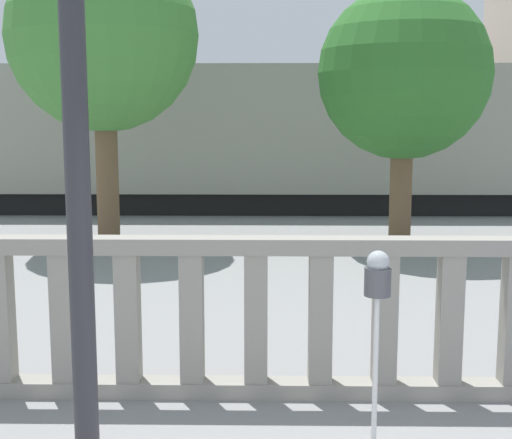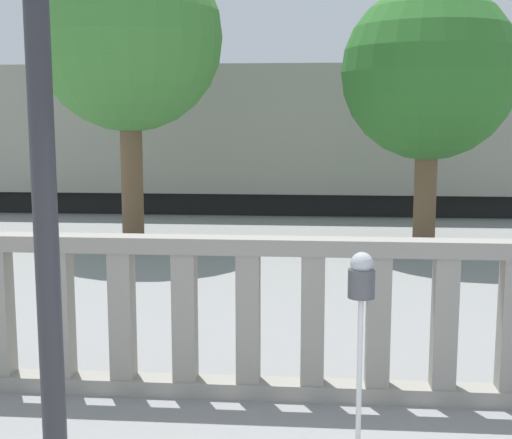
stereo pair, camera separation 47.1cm
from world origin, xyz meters
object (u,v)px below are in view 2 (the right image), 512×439
tree_left (128,38)px  train_far (371,130)px  parking_meter (361,288)px  lamppost (39,71)px  train_near (338,136)px  tree_right (429,74)px

tree_left → train_far: bearing=71.4°
parking_meter → lamppost: bearing=-145.5°
parking_meter → train_far: bearing=85.5°
train_far → train_near: bearing=-98.2°
train_near → train_far: size_ratio=1.07×
tree_left → train_near: bearing=50.8°
tree_left → parking_meter: bearing=-64.9°
train_near → train_far: (1.77, 12.23, -0.12)m
train_near → tree_right: tree_right is taller
train_near → tree_left: size_ratio=5.14×
train_near → tree_left: bearing=-129.2°
lamppost → train_far: size_ratio=0.19×
parking_meter → train_near: 13.10m
tree_right → train_near: bearing=106.1°
tree_right → train_far: bearing=89.0°
lamppost → tree_left: (-1.96, 9.41, 1.14)m
parking_meter → train_near: (0.21, 13.08, 0.69)m
lamppost → tree_left: 9.68m
train_far → tree_left: 18.24m
train_near → tree_right: 5.39m
lamppost → train_far: 26.87m
parking_meter → train_near: train_near is taller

